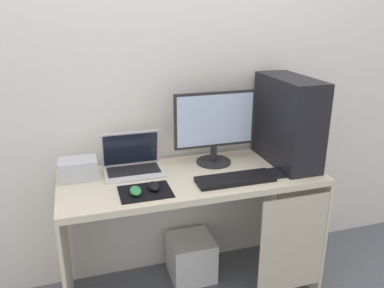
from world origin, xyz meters
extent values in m
cube|color=silver|center=(0.00, 0.33, 1.30)|extent=(4.00, 0.04, 2.60)
cube|color=beige|center=(0.00, 0.00, 0.76)|extent=(1.44, 0.57, 0.03)
cube|color=beige|center=(-0.71, 0.00, 0.37)|extent=(0.02, 0.57, 0.74)
cube|color=beige|center=(0.71, 0.00, 0.37)|extent=(0.02, 0.57, 0.74)
cube|color=beige|center=(0.50, -0.28, 0.41)|extent=(0.40, 0.01, 0.59)
cube|color=black|center=(0.59, 0.03, 1.03)|extent=(0.21, 0.49, 0.50)
cylinder|color=#232326|center=(0.17, 0.13, 0.78)|extent=(0.21, 0.21, 0.01)
cylinder|color=#232326|center=(0.17, 0.13, 0.84)|extent=(0.04, 0.04, 0.10)
cube|color=#232326|center=(0.17, 0.12, 1.04)|extent=(0.48, 0.02, 0.32)
cube|color=#B2C6EA|center=(0.17, 0.11, 1.04)|extent=(0.45, 0.00, 0.29)
cube|color=silver|center=(-0.30, 0.11, 0.78)|extent=(0.33, 0.23, 0.01)
cube|color=black|center=(-0.30, 0.13, 0.79)|extent=(0.29, 0.15, 0.00)
cube|color=silver|center=(-0.30, 0.20, 0.89)|extent=(0.33, 0.04, 0.21)
cube|color=black|center=(-0.30, 0.20, 0.89)|extent=(0.30, 0.03, 0.18)
cube|color=#B7BCC6|center=(-0.60, 0.13, 0.83)|extent=(0.20, 0.14, 0.11)
cube|color=black|center=(0.20, -0.15, 0.79)|extent=(0.42, 0.14, 0.02)
cube|color=black|center=(-0.29, -0.14, 0.78)|extent=(0.26, 0.20, 0.00)
ellipsoid|color=black|center=(-0.24, -0.13, 0.80)|extent=(0.06, 0.10, 0.03)
ellipsoid|color=#338C4C|center=(-0.34, -0.15, 0.80)|extent=(0.06, 0.10, 0.03)
cube|color=black|center=(0.45, -0.13, 0.78)|extent=(0.07, 0.13, 0.01)
cube|color=white|center=(0.04, 0.14, 0.14)|extent=(0.27, 0.27, 0.27)
camera|label=1|loc=(-0.57, -1.89, 1.66)|focal=36.50mm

